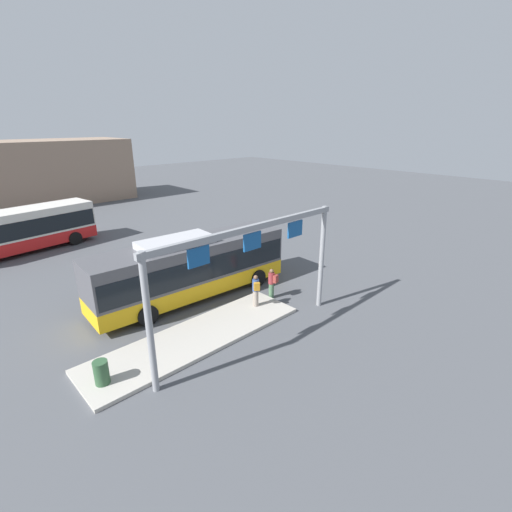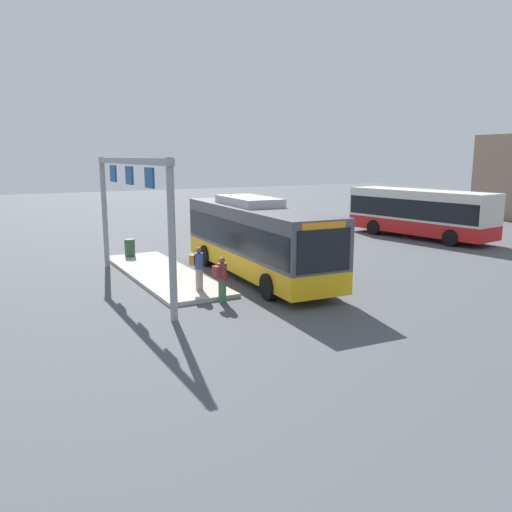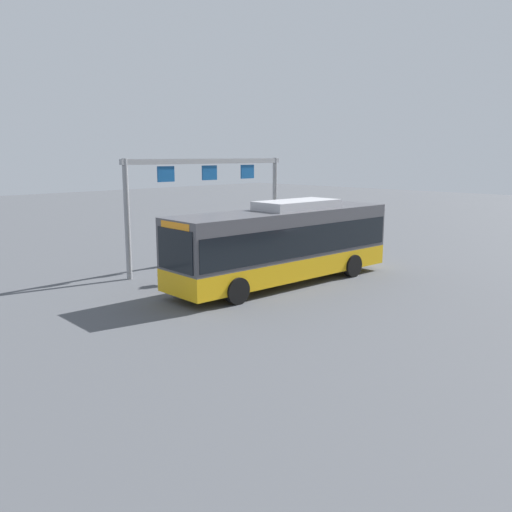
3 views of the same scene
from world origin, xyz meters
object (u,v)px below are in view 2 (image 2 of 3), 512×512
Objects in this scene: bus_background_left at (420,211)px; person_waiting_near at (198,267)px; person_boarding at (221,279)px; bus_main at (256,236)px; trash_bin at (130,248)px.

bus_background_left is 18.94m from person_waiting_near.
bus_main is at bearing 32.00° from person_boarding.
bus_main reaches higher than trash_bin.
trash_bin is at bearing -104.20° from bus_background_left.
person_waiting_near is (6.13, -17.91, -0.73)m from bus_background_left.
person_waiting_near is at bearing 3.51° from trash_bin.
person_boarding is 1.00× the size of person_waiting_near.
bus_background_left reaches higher than person_boarding.
person_boarding reaches higher than trash_bin.
bus_main is at bearing 55.28° from person_waiting_near.
person_boarding is at bearing -75.09° from bus_background_left.
bus_background_left is 18.53m from trash_bin.
person_boarding is 1.50m from person_waiting_near.
bus_main is 6.51× the size of person_waiting_near.
trash_bin is (-8.00, -0.49, -0.44)m from person_waiting_near.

